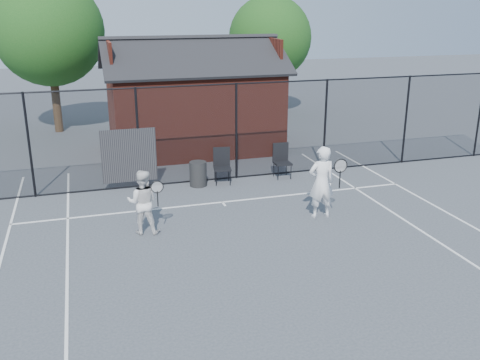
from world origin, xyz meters
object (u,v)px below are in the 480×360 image
object	(u,v)px
clubhouse	(193,107)
waste_bin	(198,174)
chair_right	(283,162)
chair_left	(222,167)
player_back	(143,202)
player_front	(322,182)

from	to	relation	value
clubhouse	waste_bin	xyz separation A→B (m)	(-0.82, -4.40, -1.23)
clubhouse	chair_right	distance (m)	4.91
chair_left	clubhouse	bearing A→B (deg)	98.47
chair_left	waste_bin	size ratio (longest dim) A/B	1.43
player_back	chair_right	distance (m)	5.63
chair_left	player_front	bearing A→B (deg)	-53.38
chair_left	player_back	bearing A→B (deg)	-122.86
clubhouse	waste_bin	world-z (taller)	clubhouse
clubhouse	chair_left	distance (m)	4.54
chair_right	player_front	bearing A→B (deg)	-92.58
waste_bin	player_front	bearing A→B (deg)	-53.57
player_front	chair_right	bearing A→B (deg)	85.79
player_front	chair_right	size ratio (longest dim) A/B	1.77
chair_right	chair_left	bearing A→B (deg)	-177.95
player_back	waste_bin	distance (m)	3.68
clubhouse	player_back	xyz separation A→B (m)	(-2.83, -7.46, -0.82)
player_back	chair_left	distance (m)	4.12
player_back	chair_left	size ratio (longest dim) A/B	1.46
waste_bin	player_back	bearing A→B (deg)	-123.28
chair_left	chair_right	distance (m)	1.97
player_front	chair_left	distance (m)	3.78
player_back	waste_bin	bearing A→B (deg)	56.72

